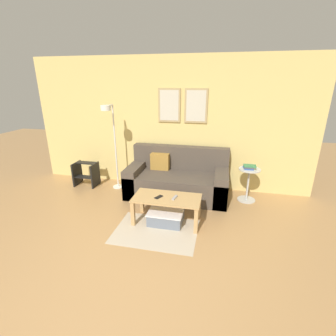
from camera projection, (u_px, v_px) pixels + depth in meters
ground_plane at (96, 310)px, 2.34m from camera, size 16.00×16.00×0.00m
wall_back at (168, 124)px, 4.81m from camera, size 5.60×0.09×2.55m
area_rug at (156, 231)px, 3.57m from camera, size 1.20×0.86×0.01m
couch at (177, 180)px, 4.65m from camera, size 1.87×0.90×0.89m
coffee_table at (167, 202)px, 3.72m from camera, size 1.03×0.51×0.42m
storage_bin at (166, 216)px, 3.79m from camera, size 0.54×0.46×0.20m
floor_lamp at (111, 134)px, 4.54m from camera, size 0.22×0.48×1.69m
side_table at (248, 182)px, 4.40m from camera, size 0.38×0.38×0.62m
book_stack at (249, 167)px, 4.32m from camera, size 0.22×0.19×0.06m
remote_control at (175, 198)px, 3.67m from camera, size 0.07×0.15×0.02m
cell_phone at (159, 197)px, 3.70m from camera, size 0.13×0.15×0.01m
step_stool at (86, 173)px, 5.09m from camera, size 0.45×0.34×0.49m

